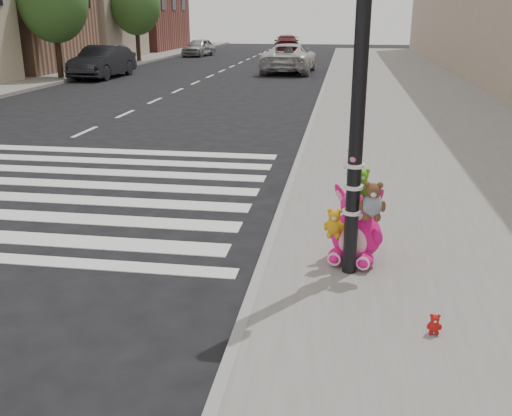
% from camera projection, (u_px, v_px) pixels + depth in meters
% --- Properties ---
extents(ground, '(120.00, 120.00, 0.00)m').
position_uv_depth(ground, '(77.00, 345.00, 5.51)').
color(ground, black).
rests_on(ground, ground).
extents(sidewalk_near, '(7.00, 80.00, 0.14)m').
position_uv_depth(sidewalk_near, '(446.00, 141.00, 14.13)').
color(sidewalk_near, slate).
rests_on(sidewalk_near, ground).
extents(curb_edge, '(0.12, 80.00, 0.15)m').
position_uv_depth(curb_edge, '(307.00, 136.00, 14.63)').
color(curb_edge, gray).
rests_on(curb_edge, ground).
extents(signal_pole, '(0.70, 0.48, 4.00)m').
position_uv_depth(signal_pole, '(359.00, 136.00, 6.26)').
color(signal_pole, black).
rests_on(signal_pole, sidewalk_near).
extents(tree_far_b, '(3.20, 3.20, 5.44)m').
position_uv_depth(tree_far_b, '(53.00, 1.00, 26.54)').
color(tree_far_b, '#382619').
rests_on(tree_far_b, sidewalk_far).
extents(tree_far_c, '(3.20, 3.20, 5.44)m').
position_uv_depth(tree_far_c, '(136.00, 5.00, 36.83)').
color(tree_far_c, '#382619').
rests_on(tree_far_c, sidewalk_far).
extents(pink_bunny, '(0.73, 0.81, 0.97)m').
position_uv_depth(pink_bunny, '(356.00, 230.00, 6.99)').
color(pink_bunny, '#EF1481').
rests_on(pink_bunny, sidewalk_near).
extents(red_teddy, '(0.15, 0.10, 0.21)m').
position_uv_depth(red_teddy, '(434.00, 324.00, 5.41)').
color(red_teddy, red).
rests_on(red_teddy, sidewalk_near).
extents(car_dark_far, '(1.83, 4.84, 1.58)m').
position_uv_depth(car_dark_far, '(103.00, 62.00, 28.62)').
color(car_dark_far, black).
rests_on(car_dark_far, ground).
extents(car_white_near, '(2.74, 5.66, 1.55)m').
position_uv_depth(car_white_near, '(290.00, 58.00, 31.25)').
color(car_white_near, silver).
rests_on(car_white_near, ground).
extents(car_maroon_near, '(2.64, 5.23, 1.46)m').
position_uv_depth(car_maroon_near, '(287.00, 44.00, 47.00)').
color(car_maroon_near, '#581920').
rests_on(car_maroon_near, ground).
extents(car_silver_deep, '(2.15, 4.06, 1.32)m').
position_uv_depth(car_silver_deep, '(199.00, 47.00, 43.70)').
color(car_silver_deep, '#ABACB0').
rests_on(car_silver_deep, ground).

